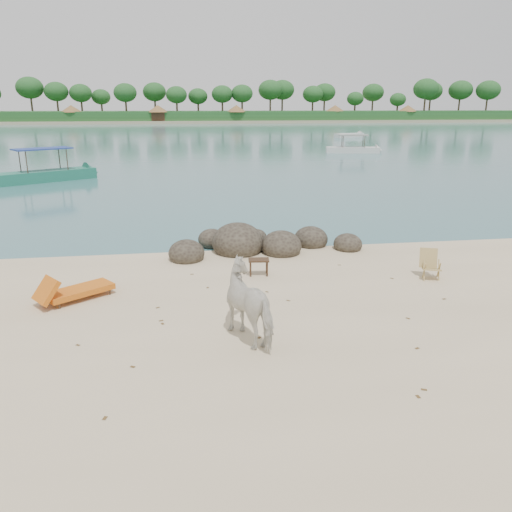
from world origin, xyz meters
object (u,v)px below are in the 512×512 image
at_px(cow, 253,304).
at_px(boat_near, 43,154).
at_px(deck_chair, 432,266).
at_px(boulders, 256,244).
at_px(side_table, 259,268).
at_px(lounge_chair, 79,288).

height_order(cow, boat_near, boat_near).
distance_m(deck_chair, boat_near, 26.71).
relative_size(boulders, cow, 3.47).
bearing_deg(cow, boulders, -124.68).
distance_m(cow, side_table, 4.03).
bearing_deg(boulders, lounge_chair, -143.92).
relative_size(cow, boat_near, 0.26).
distance_m(side_table, lounge_chair, 4.85).
height_order(side_table, boat_near, boat_near).
relative_size(cow, side_table, 3.19).
height_order(deck_chair, boat_near, boat_near).
bearing_deg(deck_chair, boat_near, 146.00).
bearing_deg(cow, side_table, -126.09).
height_order(side_table, deck_chair, deck_chair).
xyz_separation_m(cow, boat_near, (-10.09, 24.59, 0.92)).
bearing_deg(deck_chair, boulders, 161.60).
xyz_separation_m(boulders, side_table, (-0.30, -2.52, -0.00)).
distance_m(lounge_chair, boat_near, 22.67).
xyz_separation_m(deck_chair, boat_near, (-15.52, 21.69, 1.30)).
distance_m(boulders, side_table, 2.54).
bearing_deg(cow, deck_chair, -177.73).
bearing_deg(deck_chair, side_table, -171.92).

